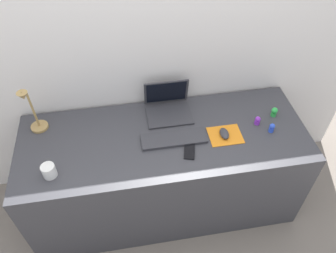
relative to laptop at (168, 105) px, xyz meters
The scene contains 13 objects.
ground_plane 0.83m from the laptop, 105.28° to the right, with size 6.00×6.00×0.00m, color slate.
back_wall 0.17m from the laptop, 112.01° to the left, with size 3.05×0.05×1.67m, color silver.
desk 0.49m from the laptop, 105.28° to the right, with size 1.85×0.70×0.74m, color #38383D.
laptop is the anchor object (origin of this frame).
keyboard 0.27m from the laptop, 91.51° to the right, with size 0.41×0.13×0.02m, color #333338.
mousepad 0.44m from the laptop, 41.67° to the right, with size 0.21×0.17×0.00m, color orange.
mouse 0.43m from the laptop, 42.52° to the right, with size 0.06×0.10×0.03m, color #333338.
cell_phone 0.39m from the laptop, 79.55° to the right, with size 0.06×0.13×0.01m, color black.
desk_lamp 0.86m from the laptop, behind, with size 0.11×0.15×0.36m.
coffee_mug 0.86m from the laptop, 150.92° to the right, with size 0.08×0.08×0.08m, color white.
toy_figurine_green 0.71m from the laptop, 13.39° to the right, with size 0.04×0.04×0.07m.
toy_figurine_purple 0.60m from the laptop, 21.52° to the right, with size 0.04×0.04×0.06m.
toy_figurine_blue 0.69m from the laptop, 25.78° to the right, with size 0.03×0.03×0.07m.
Camera 1 is at (-0.21, -1.40, 2.30)m, focal length 35.44 mm.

